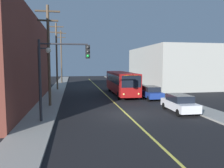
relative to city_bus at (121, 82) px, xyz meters
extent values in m
plane|color=black|center=(-2.20, -11.96, -1.82)|extent=(120.00, 120.00, 0.00)
cube|color=gray|center=(-9.45, -1.96, -1.74)|extent=(2.50, 90.00, 0.15)
cube|color=gray|center=(5.05, -1.96, -1.74)|extent=(2.50, 90.00, 0.15)
cube|color=#D8CC4C|center=(-2.20, 3.04, -1.81)|extent=(0.16, 60.00, 0.01)
cube|color=black|center=(-10.74, -5.43, -0.22)|extent=(0.06, 15.46, 1.30)
cube|color=black|center=(-10.74, -5.43, 2.98)|extent=(0.06, 15.46, 1.30)
cube|color=black|center=(-10.74, -5.43, 6.18)|extent=(0.06, 15.46, 1.30)
cube|color=#B2B2A8|center=(12.30, 9.57, 1.98)|extent=(12.00, 19.18, 7.59)
cube|color=black|center=(6.34, 9.57, -0.22)|extent=(0.06, 13.42, 1.30)
cube|color=black|center=(6.34, 9.57, 2.98)|extent=(0.06, 13.42, 1.30)
cube|color=maroon|center=(0.00, 0.01, 0.01)|extent=(2.82, 12.05, 2.75)
cube|color=black|center=(-0.13, -5.97, 0.53)|extent=(2.35, 0.13, 1.40)
cube|color=black|center=(0.13, 5.99, 0.63)|extent=(2.30, 0.13, 1.10)
cube|color=black|center=(-1.25, 0.04, 0.53)|extent=(0.29, 10.20, 1.10)
cube|color=black|center=(1.25, -0.01, 0.53)|extent=(0.29, 10.20, 1.10)
cube|color=orange|center=(-0.13, -5.96, 1.13)|extent=(1.79, 0.10, 0.30)
sphere|color=#F9D872|center=(-1.03, -5.99, -0.92)|extent=(0.24, 0.24, 0.24)
sphere|color=#F9D872|center=(0.76, -6.03, -0.92)|extent=(0.24, 0.24, 0.24)
cylinder|color=black|center=(-1.22, -4.16, -1.32)|extent=(0.32, 1.01, 1.00)
cylinder|color=black|center=(1.03, -4.21, -1.32)|extent=(0.32, 1.01, 1.00)
cylinder|color=black|center=(-1.05, 3.54, -1.32)|extent=(0.32, 1.01, 1.00)
cylinder|color=black|center=(1.20, 3.49, -1.32)|extent=(0.32, 1.01, 1.00)
cube|color=silver|center=(2.68, -12.06, -1.15)|extent=(1.92, 4.45, 0.70)
cube|color=black|center=(2.68, -12.06, -0.50)|extent=(1.69, 2.51, 0.60)
cylinder|color=black|center=(1.84, -13.54, -1.50)|extent=(0.24, 0.65, 0.64)
cylinder|color=black|center=(3.44, -13.58, -1.50)|extent=(0.24, 0.65, 0.64)
cylinder|color=black|center=(1.93, -10.54, -1.50)|extent=(0.24, 0.65, 0.64)
cylinder|color=black|center=(3.52, -10.59, -1.50)|extent=(0.24, 0.65, 0.64)
cube|color=navy|center=(2.79, -4.64, -1.15)|extent=(1.92, 4.45, 0.70)
cube|color=black|center=(2.79, -4.64, -0.50)|extent=(1.69, 2.51, 0.60)
cylinder|color=black|center=(1.95, -6.11, -1.50)|extent=(0.24, 0.65, 0.64)
cylinder|color=black|center=(3.55, -6.16, -1.50)|extent=(0.24, 0.65, 0.64)
cylinder|color=black|center=(2.03, -3.11, -1.50)|extent=(0.24, 0.65, 0.64)
cylinder|color=black|center=(3.63, -3.16, -1.50)|extent=(0.24, 0.65, 0.64)
cube|color=maroon|center=(2.61, 2.32, -1.15)|extent=(1.95, 4.46, 0.70)
cube|color=black|center=(2.61, 2.32, -0.50)|extent=(1.70, 2.52, 0.60)
cylinder|color=black|center=(1.86, 0.80, -1.50)|extent=(0.24, 0.65, 0.64)
cylinder|color=black|center=(3.46, 0.85, -1.50)|extent=(0.24, 0.65, 0.64)
cylinder|color=black|center=(1.76, 3.79, -1.50)|extent=(0.24, 0.65, 0.64)
cylinder|color=black|center=(3.36, 3.85, -1.50)|extent=(0.24, 0.65, 0.64)
cylinder|color=brown|center=(-9.14, -7.35, 3.35)|extent=(0.28, 0.28, 10.03)
cube|color=#4C3D2D|center=(-9.14, -7.35, 7.76)|extent=(2.40, 0.16, 0.16)
cube|color=#4C3D2D|center=(-9.14, -7.35, 6.86)|extent=(2.00, 0.16, 0.16)
cylinder|color=brown|center=(-9.39, 6.92, 3.80)|extent=(0.28, 0.28, 10.93)
cube|color=#4C3D2D|center=(-9.39, 6.92, 8.66)|extent=(2.40, 0.16, 0.16)
cube|color=#4C3D2D|center=(-9.39, 6.92, 7.76)|extent=(2.00, 0.16, 0.16)
cylinder|color=brown|center=(-9.32, 19.81, 4.17)|extent=(0.28, 0.28, 11.68)
cube|color=#4C3D2D|center=(-9.32, 19.81, 9.41)|extent=(2.40, 0.16, 0.16)
cube|color=#4C3D2D|center=(-9.32, 19.81, 8.51)|extent=(2.00, 0.16, 0.16)
cylinder|color=#2D2D33|center=(-9.15, -13.48, 1.33)|extent=(0.18, 0.18, 6.00)
cylinder|color=#2D2D33|center=(-7.40, -13.48, 4.03)|extent=(3.50, 0.12, 0.12)
cube|color=black|center=(-5.65, -13.48, 3.48)|extent=(0.32, 0.36, 1.00)
sphere|color=#2D2D2D|center=(-5.65, -13.67, 3.80)|extent=(0.22, 0.22, 0.22)
sphere|color=#2D2D2D|center=(-5.65, -13.67, 3.48)|extent=(0.22, 0.22, 0.22)
sphere|color=green|center=(-5.65, -13.67, 3.16)|extent=(0.22, 0.22, 0.22)
cylinder|color=#38383D|center=(-9.25, -13.07, 1.08)|extent=(0.16, 0.16, 5.50)
cylinder|color=#38383D|center=(-8.90, -13.07, 3.73)|extent=(0.70, 0.10, 0.10)
sphere|color=#EAE5C6|center=(-8.55, -13.07, 3.58)|extent=(0.40, 0.40, 0.40)
cylinder|color=red|center=(4.65, -6.76, -1.32)|extent=(0.26, 0.26, 0.70)
sphere|color=gold|center=(4.65, -6.76, -0.95)|extent=(0.24, 0.24, 0.24)
cylinder|color=red|center=(4.49, -6.76, -1.22)|extent=(0.12, 0.10, 0.10)
cylinder|color=red|center=(4.81, -6.76, -1.22)|extent=(0.12, 0.10, 0.10)
camera|label=1|loc=(-6.76, -29.71, 2.56)|focal=34.15mm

